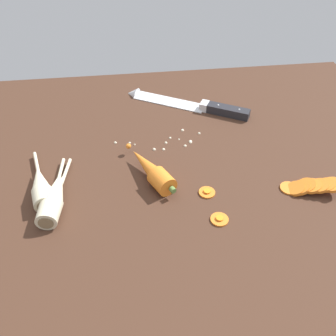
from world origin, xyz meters
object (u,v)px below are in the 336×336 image
(parsnip_mid_left, at_px, (41,186))
(carrot_slice_stray_mid, at_px, (207,192))
(parsnip_mid_right, at_px, (55,196))
(chefs_knife, at_px, (184,103))
(parsnip_front, at_px, (52,199))
(carrot_slice_stray_near, at_px, (220,219))
(carrot_slice_stack, at_px, (310,186))
(whole_carrot, at_px, (151,170))

(parsnip_mid_left, height_order, carrot_slice_stray_mid, parsnip_mid_left)
(parsnip_mid_left, xyz_separation_m, parsnip_mid_right, (0.03, -0.03, 0.00))
(chefs_knife, xyz_separation_m, parsnip_front, (-0.31, -0.34, 0.01))
(parsnip_front, relative_size, parsnip_mid_left, 1.04)
(parsnip_mid_left, height_order, parsnip_mid_right, same)
(parsnip_mid_right, xyz_separation_m, carrot_slice_stray_near, (0.31, -0.08, -0.02))
(parsnip_mid_left, relative_size, carrot_slice_stray_mid, 5.45)
(carrot_slice_stray_near, bearing_deg, carrot_slice_stack, 15.31)
(parsnip_mid_right, bearing_deg, carrot_slice_stray_near, -14.98)
(parsnip_mid_right, bearing_deg, carrot_slice_stack, -3.15)
(whole_carrot, height_order, carrot_slice_stack, whole_carrot)
(parsnip_mid_right, height_order, carrot_slice_stray_near, parsnip_mid_right)
(carrot_slice_stray_near, bearing_deg, whole_carrot, 130.85)
(chefs_knife, bearing_deg, whole_carrot, -112.04)
(whole_carrot, bearing_deg, parsnip_front, -163.59)
(whole_carrot, distance_m, parsnip_front, 0.21)
(parsnip_mid_right, distance_m, carrot_slice_stray_near, 0.32)
(whole_carrot, bearing_deg, carrot_slice_stack, -14.13)
(whole_carrot, relative_size, parsnip_mid_left, 0.90)
(parsnip_mid_right, height_order, carrot_slice_stray_mid, parsnip_mid_right)
(whole_carrot, relative_size, parsnip_front, 0.87)
(carrot_slice_stack, bearing_deg, parsnip_mid_left, 173.48)
(parsnip_front, bearing_deg, parsnip_mid_right, 51.85)
(parsnip_front, height_order, carrot_slice_stack, parsnip_front)
(chefs_knife, bearing_deg, parsnip_mid_right, -132.76)
(carrot_slice_stack, height_order, carrot_slice_stray_near, carrot_slice_stack)
(parsnip_mid_left, xyz_separation_m, carrot_slice_stray_mid, (0.33, -0.04, -0.02))
(chefs_knife, distance_m, carrot_slice_stack, 0.41)
(chefs_knife, distance_m, carrot_slice_stray_mid, 0.34)
(chefs_knife, xyz_separation_m, carrot_slice_stray_near, (0.00, -0.41, -0.00))
(carrot_slice_stack, bearing_deg, parsnip_mid_right, 176.85)
(parsnip_front, xyz_separation_m, parsnip_mid_left, (-0.03, 0.04, 0.00))
(chefs_knife, distance_m, carrot_slice_stray_near, 0.41)
(whole_carrot, relative_size, carrot_slice_stray_near, 4.79)
(whole_carrot, relative_size, carrot_slice_stray_mid, 4.93)
(parsnip_mid_right, distance_m, carrot_slice_stray_mid, 0.30)
(parsnip_mid_left, relative_size, parsnip_mid_right, 1.02)
(carrot_slice_stack, relative_size, carrot_slice_stray_near, 3.40)
(whole_carrot, distance_m, carrot_slice_stack, 0.32)
(carrot_slice_stack, xyz_separation_m, carrot_slice_stray_near, (-0.20, -0.05, -0.01))
(chefs_knife, xyz_separation_m, carrot_slice_stray_mid, (-0.01, -0.34, -0.00))
(parsnip_mid_left, distance_m, parsnip_mid_right, 0.05)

